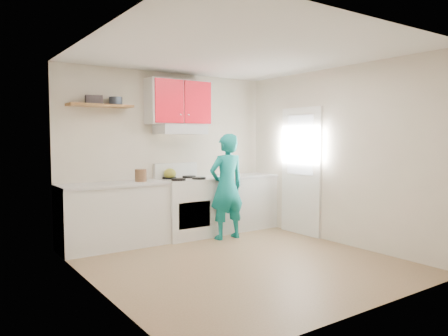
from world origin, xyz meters
TOP-DOWN VIEW (x-y plane):
  - floor at (0.00, 0.00)m, footprint 3.80×3.80m
  - ceiling at (0.00, 0.00)m, footprint 3.60×3.80m
  - back_wall at (0.00, 1.90)m, footprint 3.60×0.04m
  - front_wall at (0.00, -1.90)m, footprint 3.60×0.04m
  - left_wall at (-1.80, 0.00)m, footprint 0.04×3.80m
  - right_wall at (1.80, 0.00)m, footprint 0.04×3.80m
  - door at (1.78, 0.70)m, footprint 0.05×0.85m
  - door_glass at (1.75, 0.70)m, footprint 0.01×0.55m
  - counter_left at (-1.04, 1.60)m, footprint 1.52×0.60m
  - counter_right at (1.14, 1.60)m, footprint 1.32×0.60m
  - stove at (0.10, 1.57)m, footprint 0.76×0.65m
  - range_hood at (0.10, 1.68)m, footprint 0.76×0.44m
  - upper_cabinets at (0.10, 1.73)m, footprint 1.02×0.33m
  - shelf at (-1.15, 1.75)m, footprint 0.90×0.30m
  - books at (-1.25, 1.73)m, footprint 0.25×0.20m
  - tin at (-0.92, 1.77)m, footprint 0.20×0.20m
  - kettle at (-0.08, 1.70)m, footprint 0.20×0.20m
  - crock at (-0.62, 1.58)m, footprint 0.22×0.22m
  - cutting_board at (0.76, 1.53)m, footprint 0.34×0.27m
  - silicone_mat at (1.62, 1.63)m, footprint 0.35×0.32m
  - person at (0.59, 1.11)m, footprint 0.60×0.41m

SIDE VIEW (x-z plane):
  - floor at x=0.00m, z-range 0.00..0.00m
  - counter_left at x=-1.04m, z-range 0.00..0.90m
  - counter_right at x=1.14m, z-range 0.00..0.90m
  - stove at x=0.10m, z-range 0.00..0.92m
  - person at x=0.59m, z-range 0.00..1.63m
  - silicone_mat at x=1.62m, z-range 0.90..0.91m
  - cutting_board at x=0.76m, z-range 0.90..0.92m
  - crock at x=-0.62m, z-range 0.90..1.11m
  - kettle at x=-0.08m, z-range 0.92..1.09m
  - door at x=1.78m, z-range 0.00..2.05m
  - back_wall at x=0.00m, z-range 0.00..2.60m
  - front_wall at x=0.00m, z-range 0.00..2.60m
  - left_wall at x=-1.80m, z-range 0.00..2.60m
  - right_wall at x=1.80m, z-range 0.00..2.60m
  - door_glass at x=1.75m, z-range 0.98..1.92m
  - range_hood at x=0.10m, z-range 1.62..1.77m
  - shelf at x=-1.15m, z-range 2.00..2.04m
  - tin at x=-0.92m, z-range 2.04..2.15m
  - books at x=-1.25m, z-range 2.04..2.15m
  - upper_cabinets at x=0.10m, z-range 1.77..2.47m
  - ceiling at x=0.00m, z-range 2.58..2.62m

